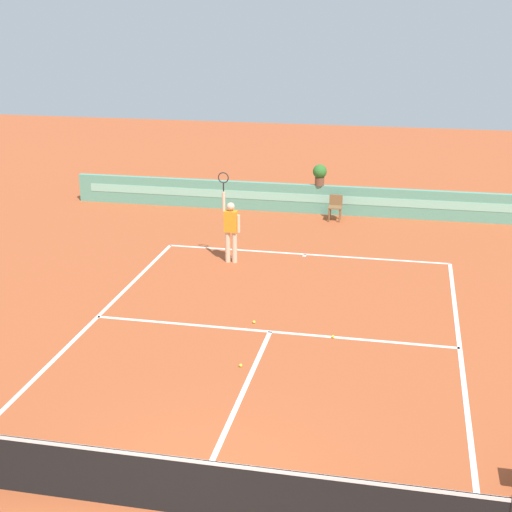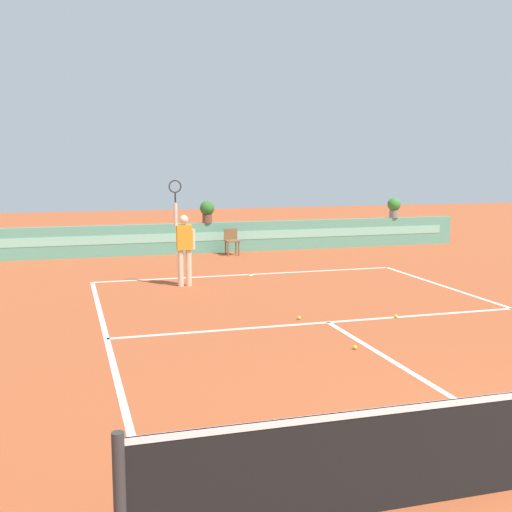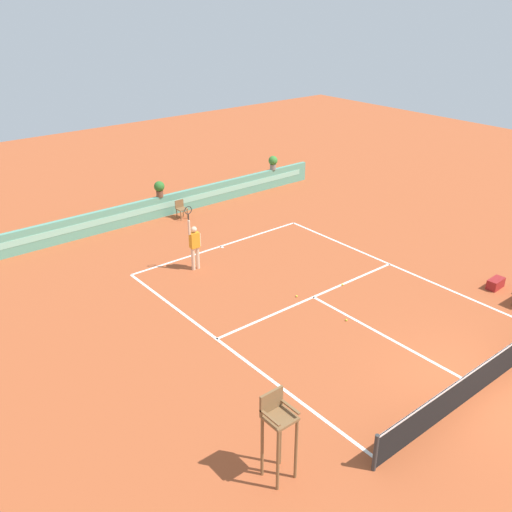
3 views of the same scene
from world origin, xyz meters
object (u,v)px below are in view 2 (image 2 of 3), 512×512
at_px(tennis_ball_by_sideline, 396,316).
at_px(potted_plant_centre, 207,210).
at_px(tennis_player, 184,243).
at_px(potted_plant_far_right, 394,206).
at_px(tennis_ball_mid_court, 355,347).
at_px(tennis_ball_near_baseline, 299,318).
at_px(ball_kid_chair, 232,240).

distance_m(tennis_ball_by_sideline, potted_plant_centre, 10.25).
bearing_deg(tennis_player, potted_plant_far_right, 32.87).
bearing_deg(tennis_ball_mid_court, tennis_ball_by_sideline, 45.96).
height_order(tennis_player, tennis_ball_near_baseline, tennis_player).
distance_m(potted_plant_far_right, potted_plant_centre, 6.88).
height_order(ball_kid_chair, tennis_ball_mid_court, ball_kid_chair).
bearing_deg(potted_plant_centre, potted_plant_far_right, 0.00).
xyz_separation_m(tennis_ball_near_baseline, potted_plant_centre, (0.28, 9.62, 1.38)).
height_order(tennis_ball_mid_court, tennis_ball_by_sideline, same).
height_order(tennis_player, potted_plant_centre, tennis_player).
relative_size(tennis_ball_near_baseline, tennis_ball_by_sideline, 1.00).
bearing_deg(ball_kid_chair, tennis_player, -116.54).
bearing_deg(potted_plant_far_right, tennis_ball_by_sideline, -117.84).
xyz_separation_m(tennis_ball_mid_court, potted_plant_centre, (0.10, 11.77, 1.38)).
distance_m(ball_kid_chair, tennis_ball_mid_court, 11.08).
height_order(ball_kid_chair, tennis_ball_by_sideline, ball_kid_chair).
relative_size(tennis_player, potted_plant_far_right, 3.57).
relative_size(tennis_player, tennis_ball_mid_court, 38.01).
relative_size(ball_kid_chair, tennis_player, 0.33).
bearing_deg(tennis_player, tennis_ball_near_baseline, -69.44).
bearing_deg(tennis_ball_near_baseline, tennis_player, 110.56).
bearing_deg(tennis_ball_near_baseline, tennis_ball_mid_court, -85.32).
distance_m(tennis_player, potted_plant_centre, 5.89).
height_order(potted_plant_far_right, potted_plant_centre, same).
bearing_deg(potted_plant_far_right, ball_kid_chair, -173.30).
bearing_deg(tennis_ball_mid_court, tennis_ball_near_baseline, 94.68).
bearing_deg(ball_kid_chair, tennis_ball_mid_court, -93.87).
bearing_deg(tennis_player, potted_plant_centre, 72.29).
distance_m(tennis_player, tennis_ball_mid_court, 6.48).
xyz_separation_m(tennis_player, tennis_ball_mid_court, (1.68, -6.17, -1.02)).
relative_size(ball_kid_chair, tennis_ball_mid_court, 12.50).
distance_m(ball_kid_chair, tennis_ball_near_baseline, 8.95).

